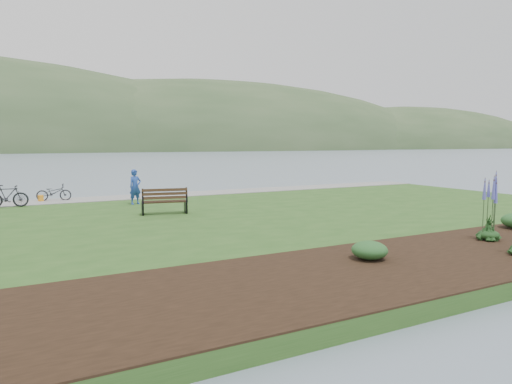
% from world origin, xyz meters
% --- Properties ---
extents(ground, '(600.00, 600.00, 0.00)m').
position_xyz_m(ground, '(0.00, 0.00, 0.00)').
color(ground, slate).
rests_on(ground, ground).
extents(lawn, '(34.00, 20.00, 0.40)m').
position_xyz_m(lawn, '(0.00, -2.00, 0.20)').
color(lawn, '#284E1B').
rests_on(lawn, ground).
extents(shoreline_path, '(34.00, 2.20, 0.03)m').
position_xyz_m(shoreline_path, '(0.00, 6.90, 0.42)').
color(shoreline_path, gray).
rests_on(shoreline_path, lawn).
extents(garden_bed, '(24.00, 4.40, 0.04)m').
position_xyz_m(garden_bed, '(3.00, -9.80, 0.42)').
color(garden_bed, black).
rests_on(garden_bed, lawn).
extents(far_hillside, '(580.00, 80.00, 38.00)m').
position_xyz_m(far_hillside, '(20.00, 170.00, 0.00)').
color(far_hillside, '#354F2C').
rests_on(far_hillside, ground).
extents(park_bench, '(1.92, 1.07, 1.12)m').
position_xyz_m(park_bench, '(-2.49, 0.40, 0.96)').
color(park_bench, black).
rests_on(park_bench, lawn).
extents(person, '(0.82, 0.68, 1.95)m').
position_xyz_m(person, '(-2.84, 4.03, 1.38)').
color(person, '#22439F').
rests_on(person, lawn).
extents(bicycle_a, '(0.87, 1.72, 0.86)m').
position_xyz_m(bicycle_a, '(-6.19, 7.20, 0.83)').
color(bicycle_a, black).
rests_on(bicycle_a, lawn).
extents(bicycle_b, '(0.68, 1.77, 1.04)m').
position_xyz_m(bicycle_b, '(-8.22, 5.65, 0.92)').
color(bicycle_b, black).
rests_on(bicycle_b, lawn).
extents(pannier, '(0.26, 0.34, 0.33)m').
position_xyz_m(pannier, '(-6.80, 7.20, 0.56)').
color(pannier, orange).
rests_on(pannier, lawn).
extents(echium_1, '(0.62, 0.62, 2.24)m').
position_xyz_m(echium_1, '(4.55, -9.15, 1.41)').
color(echium_1, '#133412').
rests_on(echium_1, garden_bed).
extents(shrub_0, '(0.90, 0.90, 0.45)m').
position_xyz_m(shrub_0, '(-0.13, -9.22, 0.66)').
color(shrub_0, '#1E4C21').
rests_on(shrub_0, garden_bed).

